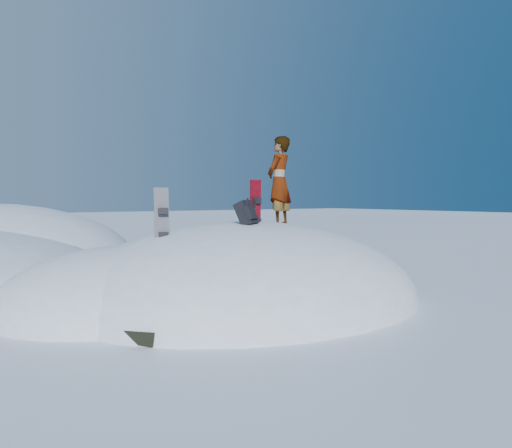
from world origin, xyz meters
TOP-DOWN VIEW (x-y plane):
  - ground at (0.00, 0.00)m, footprint 120.00×120.00m
  - snow_mound at (-0.17, 0.24)m, footprint 8.00×6.00m
  - rock_outcrop at (3.72, 3.01)m, footprint 4.68×4.41m
  - snowboard_red at (0.31, 0.07)m, footprint 0.25×0.13m
  - snowboard_dark at (-1.70, -0.02)m, footprint 0.30×0.27m
  - backpack at (-0.24, -0.45)m, footprint 0.46×0.52m
  - gear_pile at (-2.51, -1.51)m, footprint 0.86×0.72m
  - person at (0.93, 0.12)m, footprint 0.79×0.68m

SIDE VIEW (x-z plane):
  - ground at x=0.00m, z-range 0.00..0.00m
  - snow_mound at x=-0.17m, z-range -1.50..1.50m
  - rock_outcrop at x=3.72m, z-range -0.82..0.85m
  - gear_pile at x=-2.51m, z-range 0.00..0.23m
  - snowboard_dark at x=-1.70m, z-range 0.79..2.14m
  - snowboard_red at x=0.31m, z-range 0.98..2.31m
  - backpack at x=-0.24m, z-range 1.40..1.93m
  - person at x=0.93m, z-range 1.37..3.19m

